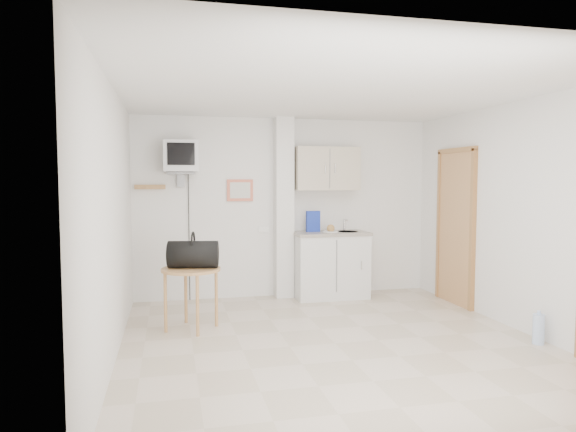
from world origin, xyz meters
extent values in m
plane|color=beige|center=(0.00, 0.00, 0.00)|extent=(4.50, 4.50, 0.00)
cube|color=white|center=(0.00, 2.25, 1.25)|extent=(4.20, 0.04, 2.50)
cube|color=white|center=(0.00, -2.25, 1.25)|extent=(4.20, 0.04, 2.50)
cube|color=white|center=(-2.10, 0.00, 1.25)|extent=(0.04, 4.50, 2.50)
cube|color=white|center=(2.10, 0.00, 1.25)|extent=(0.04, 4.50, 2.50)
cube|color=white|center=(0.00, 0.00, 2.50)|extent=(4.20, 4.50, 0.04)
cube|color=white|center=(-0.05, 2.14, 1.25)|extent=(0.25, 0.22, 2.50)
cube|color=#D5674C|center=(-0.65, 2.23, 1.50)|extent=(0.36, 0.03, 0.30)
cube|color=silver|center=(-0.65, 2.22, 1.50)|extent=(0.28, 0.01, 0.22)
cube|color=tan|center=(-1.85, 2.22, 1.55)|extent=(0.40, 0.05, 0.06)
cube|color=white|center=(-0.32, 2.24, 0.95)|extent=(0.15, 0.02, 0.08)
cylinder|color=tan|center=(-2.00, 2.16, 1.54)|extent=(0.02, 0.08, 0.02)
cylinder|color=tan|center=(-1.90, 2.16, 1.54)|extent=(0.02, 0.08, 0.02)
cylinder|color=tan|center=(-1.80, 2.16, 1.54)|extent=(0.02, 0.08, 0.02)
cylinder|color=tan|center=(-1.70, 2.16, 1.54)|extent=(0.02, 0.08, 0.02)
cube|color=#916037|center=(2.08, 1.25, 1.00)|extent=(0.04, 0.75, 2.00)
cube|color=brown|center=(2.07, 1.25, 1.00)|extent=(0.06, 0.87, 2.06)
cube|color=silver|center=(0.58, 1.98, 0.44)|extent=(1.00, 0.55, 0.88)
cube|color=#9F9686|center=(0.58, 1.98, 0.90)|extent=(1.03, 0.58, 0.04)
cylinder|color=#B7B7BA|center=(0.83, 1.98, 0.90)|extent=(0.30, 0.30, 0.05)
cylinder|color=#B7B7BA|center=(0.83, 2.12, 1.00)|extent=(0.02, 0.02, 0.16)
cylinder|color=#B7B7BA|center=(0.83, 2.06, 1.07)|extent=(0.02, 0.13, 0.02)
cube|color=#B5A892|center=(0.55, 2.09, 1.80)|extent=(0.90, 0.32, 0.60)
cube|color=#182FA1|center=(0.35, 2.06, 1.06)|extent=(0.19, 0.07, 0.29)
cylinder|color=white|center=(0.57, 1.93, 0.93)|extent=(0.22, 0.22, 0.01)
sphere|color=tan|center=(0.57, 1.93, 0.97)|extent=(0.11, 0.11, 0.11)
cube|color=slate|center=(-1.45, 2.09, 1.73)|extent=(0.36, 0.32, 0.02)
cube|color=slate|center=(-1.45, 2.22, 1.65)|extent=(0.10, 0.06, 0.20)
cube|color=silver|center=(-1.45, 2.02, 1.95)|extent=(0.44, 0.42, 0.40)
cube|color=black|center=(-1.45, 1.80, 1.97)|extent=(0.34, 0.02, 0.28)
cylinder|color=black|center=(-1.35, 2.23, 0.86)|extent=(0.01, 0.01, 1.73)
cylinder|color=tan|center=(-1.38, 0.83, 0.67)|extent=(0.64, 0.64, 0.03)
cylinder|color=tan|center=(-1.11, 0.88, 0.33)|extent=(0.04, 0.04, 0.65)
cylinder|color=tan|center=(-1.44, 1.10, 0.33)|extent=(0.04, 0.04, 0.65)
cylinder|color=tan|center=(-1.66, 0.77, 0.33)|extent=(0.04, 0.04, 0.65)
cylinder|color=tan|center=(-1.33, 0.55, 0.33)|extent=(0.04, 0.04, 0.65)
cylinder|color=black|center=(-1.36, 0.84, 0.83)|extent=(0.58, 0.39, 0.30)
torus|color=black|center=(-1.36, 0.84, 0.97)|extent=(0.06, 0.23, 0.23)
cylinder|color=#B3CEF7|center=(1.98, -0.48, 0.15)|extent=(0.11, 0.11, 0.30)
cylinder|color=#B3CEF7|center=(1.98, -0.48, 0.32)|extent=(0.03, 0.03, 0.04)
camera|label=1|loc=(-1.60, -4.82, 1.64)|focal=32.00mm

